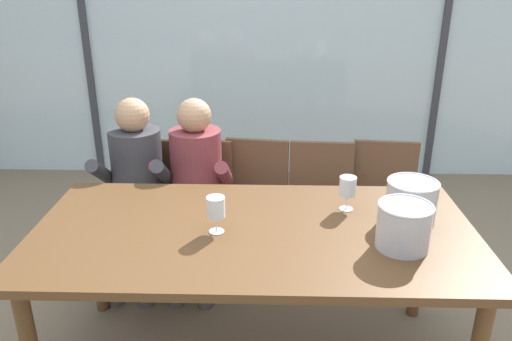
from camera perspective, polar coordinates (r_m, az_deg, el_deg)
name	(u,v)px	position (r m, az deg, el deg)	size (l,w,h in m)	color
ground	(259,258)	(3.57, 0.30, -9.97)	(14.00, 14.00, 0.00)	#847056
window_glass_panel	(263,40)	(4.70, 0.81, 14.75)	(7.25, 0.03, 2.60)	silver
window_mullion_left	(86,40)	(4.98, -18.91, 14.02)	(0.06, 0.06, 2.60)	#38383D
window_mullion_right	(443,41)	(4.94, 20.68, 13.74)	(0.06, 0.06, 2.60)	#38383D
hillside_vineyard	(267,36)	(9.01, 1.22, 15.12)	(13.25, 2.40, 1.65)	#386633
dining_table	(254,243)	(2.35, -0.24, -8.35)	(2.05, 1.02, 0.78)	brown
chair_near_curtain	(147,197)	(3.37, -12.37, -2.95)	(0.47, 0.47, 0.86)	brown
chair_left_of_center	(198,197)	(3.31, -6.69, -3.02)	(0.50, 0.50, 0.86)	brown
chair_center	(255,197)	(3.29, -0.17, -3.02)	(0.49, 0.49, 0.86)	brown
chair_right_of_center	(320,200)	(3.27, 7.40, -3.38)	(0.46, 0.46, 0.86)	brown
chair_near_window_right	(384,199)	(3.36, 14.41, -3.20)	(0.49, 0.49, 0.86)	brown
person_charcoal_jacket	(135,182)	(3.18, -13.70, -1.24)	(0.46, 0.61, 1.18)	#38383D
person_maroon_top	(195,182)	(3.10, -7.01, -1.34)	(0.47, 0.62, 1.18)	brown
ice_bucket_primary	(404,225)	(2.21, 16.58, -6.05)	(0.24, 0.24, 0.20)	#B7B7BC
ice_bucket_secondary	(411,201)	(2.45, 17.37, -3.31)	(0.24, 0.24, 0.20)	#B7B7BC
wine_glass_by_left_taster	(216,209)	(2.24, -4.63, -4.38)	(0.08, 0.08, 0.17)	silver
wine_glass_near_bucket	(348,188)	(2.49, 10.46, -1.95)	(0.08, 0.08, 0.17)	silver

